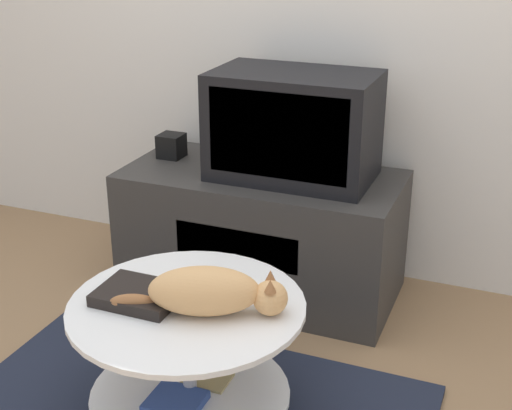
{
  "coord_description": "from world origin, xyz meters",
  "views": [
    {
      "loc": [
        0.93,
        -1.64,
        1.56
      ],
      "look_at": [
        0.06,
        0.5,
        0.61
      ],
      "focal_mm": 50.0,
      "sensor_mm": 36.0,
      "label": 1
    }
  ],
  "objects_px": {
    "tv": "(294,126)",
    "cat": "(211,292)",
    "dvd_box": "(140,294)",
    "speaker": "(171,146)"
  },
  "relations": [
    {
      "from": "tv",
      "to": "dvd_box",
      "type": "bearing_deg",
      "value": -98.59
    },
    {
      "from": "tv",
      "to": "cat",
      "type": "bearing_deg",
      "value": -84.77
    },
    {
      "from": "dvd_box",
      "to": "cat",
      "type": "distance_m",
      "value": 0.24
    },
    {
      "from": "tv",
      "to": "dvd_box",
      "type": "xyz_separation_m",
      "value": [
        -0.15,
        -0.99,
        -0.29
      ]
    },
    {
      "from": "tv",
      "to": "dvd_box",
      "type": "height_order",
      "value": "tv"
    },
    {
      "from": "speaker",
      "to": "dvd_box",
      "type": "relative_size",
      "value": 0.42
    },
    {
      "from": "tv",
      "to": "dvd_box",
      "type": "relative_size",
      "value": 2.62
    },
    {
      "from": "dvd_box",
      "to": "cat",
      "type": "xyz_separation_m",
      "value": [
        0.24,
        0.01,
        0.05
      ]
    },
    {
      "from": "cat",
      "to": "tv",
      "type": "bearing_deg",
      "value": 74.71
    },
    {
      "from": "tv",
      "to": "dvd_box",
      "type": "distance_m",
      "value": 1.04
    }
  ]
}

